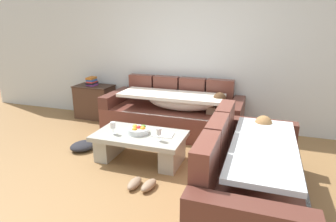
# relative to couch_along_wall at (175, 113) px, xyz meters

# --- Properties ---
(ground_plane) EXTENTS (14.00, 14.00, 0.00)m
(ground_plane) POSITION_rel_couch_along_wall_xyz_m (0.09, -1.62, -0.33)
(ground_plane) COLOR olive
(back_wall) EXTENTS (9.00, 0.10, 2.70)m
(back_wall) POSITION_rel_couch_along_wall_xyz_m (0.09, 0.53, 1.02)
(back_wall) COLOR silver
(back_wall) RESTS_ON ground_plane
(couch_along_wall) EXTENTS (2.29, 0.92, 0.88)m
(couch_along_wall) POSITION_rel_couch_along_wall_xyz_m (0.00, 0.00, 0.00)
(couch_along_wall) COLOR brown
(couch_along_wall) RESTS_ON ground_plane
(couch_near_window) EXTENTS (0.92, 2.02, 0.88)m
(couch_near_window) POSITION_rel_couch_along_wall_xyz_m (1.35, -1.70, 0.00)
(couch_near_window) COLOR brown
(couch_near_window) RESTS_ON ground_plane
(coffee_table) EXTENTS (1.20, 0.68, 0.38)m
(coffee_table) POSITION_rel_couch_along_wall_xyz_m (-0.12, -1.17, -0.09)
(coffee_table) COLOR #A3A599
(coffee_table) RESTS_ON ground_plane
(fruit_bowl) EXTENTS (0.28, 0.28, 0.10)m
(fruit_bowl) POSITION_rel_couch_along_wall_xyz_m (-0.14, -1.15, 0.09)
(fruit_bowl) COLOR silver
(fruit_bowl) RESTS_ON coffee_table
(wine_glass_near_left) EXTENTS (0.07, 0.07, 0.17)m
(wine_glass_near_left) POSITION_rel_couch_along_wall_xyz_m (-0.44, -1.29, 0.16)
(wine_glass_near_left) COLOR silver
(wine_glass_near_left) RESTS_ON coffee_table
(wine_glass_near_right) EXTENTS (0.07, 0.07, 0.17)m
(wine_glass_near_right) POSITION_rel_couch_along_wall_xyz_m (0.21, -1.30, 0.16)
(wine_glass_near_right) COLOR silver
(wine_glass_near_right) RESTS_ON coffee_table
(open_magazine) EXTENTS (0.30, 0.23, 0.01)m
(open_magazine) POSITION_rel_couch_along_wall_xyz_m (0.19, -1.10, 0.05)
(open_magazine) COLOR white
(open_magazine) RESTS_ON coffee_table
(side_cabinet) EXTENTS (0.72, 0.44, 0.64)m
(side_cabinet) POSITION_rel_couch_along_wall_xyz_m (-1.71, 0.23, -0.01)
(side_cabinet) COLOR #472E21
(side_cabinet) RESTS_ON ground_plane
(book_stack_on_cabinet) EXTENTS (0.18, 0.22, 0.16)m
(book_stack_on_cabinet) POSITION_rel_couch_along_wall_xyz_m (-1.74, 0.23, 0.39)
(book_stack_on_cabinet) COLOR #72337F
(book_stack_on_cabinet) RESTS_ON side_cabinet
(pair_of_shoes) EXTENTS (0.31, 0.29, 0.09)m
(pair_of_shoes) POSITION_rel_couch_along_wall_xyz_m (0.18, -1.80, -0.29)
(pair_of_shoes) COLOR #8C7259
(pair_of_shoes) RESTS_ON ground_plane
(crumpled_garment) EXTENTS (0.46, 0.50, 0.12)m
(crumpled_garment) POSITION_rel_couch_along_wall_xyz_m (-1.04, -1.14, -0.27)
(crumpled_garment) COLOR #232328
(crumpled_garment) RESTS_ON ground_plane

